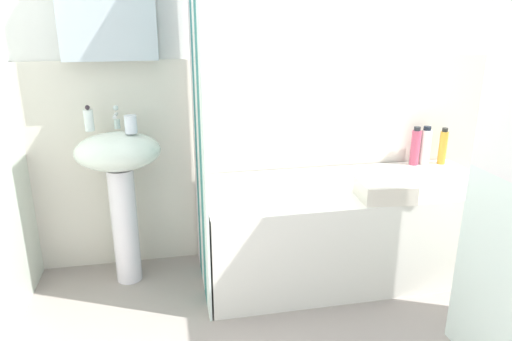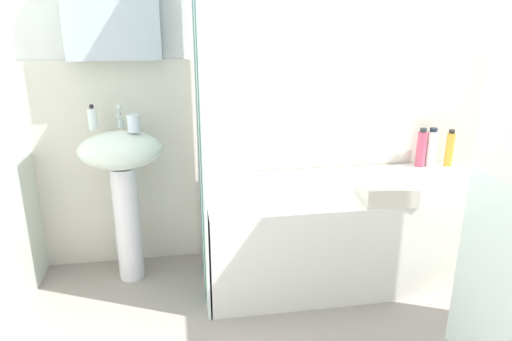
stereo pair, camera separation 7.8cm
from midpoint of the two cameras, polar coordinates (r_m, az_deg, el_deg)
name	(u,v)px [view 1 (the left image)]	position (r m, az deg, el deg)	size (l,w,h in m)	color
wall_back_tiled	(287,68)	(2.76, 3.05, 12.51)	(3.60, 0.18, 2.40)	silver
sink	(120,175)	(2.56, -17.22, -0.50)	(0.44, 0.34, 0.85)	white
faucet	(116,118)	(2.57, -17.66, 6.20)	(0.03, 0.12, 0.12)	silver
soap_dispenser	(89,120)	(2.58, -20.71, 5.87)	(0.05, 0.05, 0.13)	white
toothbrush_cup	(131,124)	(2.46, -16.05, 5.48)	(0.06, 0.06, 0.09)	white
bathtub	(348,228)	(2.72, 10.42, -7.01)	(1.63, 0.68, 0.53)	white
shower_curtain	(198,107)	(2.32, -8.17, 7.77)	(0.01, 0.68, 2.00)	white
shampoo_bottle	(443,147)	(3.13, 21.34, 2.72)	(0.05, 0.05, 0.23)	gold
conditioner_bottle	(425,146)	(3.09, 19.43, 2.83)	(0.07, 0.07, 0.24)	white
body_wash_bottle	(415,147)	(3.05, 18.32, 2.79)	(0.06, 0.06, 0.24)	#C24864
towel_folded	(385,190)	(2.45, 14.65, -2.29)	(0.26, 0.23, 0.09)	beige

